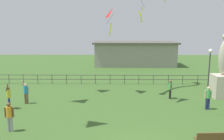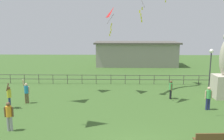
{
  "view_description": "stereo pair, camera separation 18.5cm",
  "coord_description": "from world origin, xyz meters",
  "px_view_note": "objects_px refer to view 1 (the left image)",
  "views": [
    {
      "loc": [
        -1.22,
        -9.34,
        5.67
      ],
      "look_at": [
        -1.45,
        6.84,
        2.74
      ],
      "focal_mm": 37.74,
      "sensor_mm": 36.0,
      "label": 1
    },
    {
      "loc": [
        -1.04,
        -9.34,
        5.67
      ],
      "look_at": [
        -1.45,
        6.84,
        2.74
      ],
      "focal_mm": 37.74,
      "sensor_mm": 36.0,
      "label": 2
    }
  ],
  "objects_px": {
    "person_2": "(208,96)",
    "park_bench": "(211,139)",
    "lamppost": "(210,61)",
    "person_0": "(9,115)",
    "statue_monument": "(223,77)",
    "person_3": "(170,88)",
    "person_1": "(9,96)",
    "kite_1": "(113,14)",
    "person_4": "(26,92)"
  },
  "relations": [
    {
      "from": "lamppost",
      "to": "person_1",
      "type": "xyz_separation_m",
      "value": [
        -15.63,
        -4.37,
        -1.92
      ]
    },
    {
      "from": "person_3",
      "to": "person_4",
      "type": "distance_m",
      "value": 11.24
    },
    {
      "from": "park_bench",
      "to": "person_2",
      "type": "bearing_deg",
      "value": 70.56
    },
    {
      "from": "person_3",
      "to": "statue_monument",
      "type": "bearing_deg",
      "value": 5.31
    },
    {
      "from": "person_4",
      "to": "park_bench",
      "type": "bearing_deg",
      "value": -30.27
    },
    {
      "from": "lamppost",
      "to": "kite_1",
      "type": "bearing_deg",
      "value": -178.59
    },
    {
      "from": "kite_1",
      "to": "lamppost",
      "type": "bearing_deg",
      "value": 1.41
    },
    {
      "from": "statue_monument",
      "to": "park_bench",
      "type": "bearing_deg",
      "value": -116.48
    },
    {
      "from": "kite_1",
      "to": "person_2",
      "type": "bearing_deg",
      "value": -31.63
    },
    {
      "from": "park_bench",
      "to": "person_0",
      "type": "xyz_separation_m",
      "value": [
        -10.35,
        1.74,
        0.49
      ]
    },
    {
      "from": "person_1",
      "to": "person_3",
      "type": "height_order",
      "value": "person_1"
    },
    {
      "from": "park_bench",
      "to": "person_1",
      "type": "relative_size",
      "value": 0.81
    },
    {
      "from": "person_0",
      "to": "person_3",
      "type": "height_order",
      "value": "person_0"
    },
    {
      "from": "kite_1",
      "to": "person_0",
      "type": "bearing_deg",
      "value": -125.75
    },
    {
      "from": "lamppost",
      "to": "park_bench",
      "type": "bearing_deg",
      "value": -110.23
    },
    {
      "from": "lamppost",
      "to": "park_bench",
      "type": "xyz_separation_m",
      "value": [
        -3.6,
        -9.76,
        -2.4
      ]
    },
    {
      "from": "person_3",
      "to": "kite_1",
      "type": "distance_m",
      "value": 7.64
    },
    {
      "from": "lamppost",
      "to": "person_2",
      "type": "bearing_deg",
      "value": -111.22
    },
    {
      "from": "park_bench",
      "to": "person_1",
      "type": "distance_m",
      "value": 13.19
    },
    {
      "from": "statue_monument",
      "to": "person_0",
      "type": "bearing_deg",
      "value": -155.41
    },
    {
      "from": "statue_monument",
      "to": "lamppost",
      "type": "bearing_deg",
      "value": 112.91
    },
    {
      "from": "person_0",
      "to": "park_bench",
      "type": "bearing_deg",
      "value": -9.54
    },
    {
      "from": "person_4",
      "to": "kite_1",
      "type": "distance_m",
      "value": 9.25
    },
    {
      "from": "person_2",
      "to": "park_bench",
      "type": "bearing_deg",
      "value": -109.44
    },
    {
      "from": "park_bench",
      "to": "kite_1",
      "type": "distance_m",
      "value": 12.37
    },
    {
      "from": "person_0",
      "to": "person_2",
      "type": "xyz_separation_m",
      "value": [
        12.27,
        3.72,
        -0.01
      ]
    },
    {
      "from": "statue_monument",
      "to": "lamppost",
      "type": "distance_m",
      "value": 1.86
    },
    {
      "from": "person_2",
      "to": "person_4",
      "type": "height_order",
      "value": "person_4"
    },
    {
      "from": "person_1",
      "to": "kite_1",
      "type": "distance_m",
      "value": 10.22
    },
    {
      "from": "person_3",
      "to": "kite_1",
      "type": "xyz_separation_m",
      "value": [
        -4.61,
        1.57,
        5.89
      ]
    },
    {
      "from": "person_0",
      "to": "kite_1",
      "type": "distance_m",
      "value": 11.24
    },
    {
      "from": "person_1",
      "to": "lamppost",
      "type": "bearing_deg",
      "value": 15.61
    },
    {
      "from": "park_bench",
      "to": "person_0",
      "type": "relative_size",
      "value": 0.91
    },
    {
      "from": "lamppost",
      "to": "person_3",
      "type": "distance_m",
      "value": 4.57
    },
    {
      "from": "person_2",
      "to": "person_1",
      "type": "bearing_deg",
      "value": -179.73
    },
    {
      "from": "statue_monument",
      "to": "person_3",
      "type": "height_order",
      "value": "statue_monument"
    },
    {
      "from": "lamppost",
      "to": "person_4",
      "type": "bearing_deg",
      "value": -167.87
    },
    {
      "from": "person_0",
      "to": "kite_1",
      "type": "bearing_deg",
      "value": 54.25
    },
    {
      "from": "person_3",
      "to": "person_0",
      "type": "bearing_deg",
      "value": -148.6
    },
    {
      "from": "person_1",
      "to": "person_2",
      "type": "relative_size",
      "value": 1.14
    },
    {
      "from": "park_bench",
      "to": "kite_1",
      "type": "xyz_separation_m",
      "value": [
        -4.72,
        9.56,
        6.29
      ]
    },
    {
      "from": "park_bench",
      "to": "person_2",
      "type": "distance_m",
      "value": 5.81
    },
    {
      "from": "statue_monument",
      "to": "person_2",
      "type": "bearing_deg",
      "value": -127.57
    },
    {
      "from": "person_1",
      "to": "kite_1",
      "type": "xyz_separation_m",
      "value": [
        7.31,
        4.16,
        5.81
      ]
    },
    {
      "from": "statue_monument",
      "to": "person_1",
      "type": "bearing_deg",
      "value": -169.54
    },
    {
      "from": "statue_monument",
      "to": "person_3",
      "type": "relative_size",
      "value": 3.48
    },
    {
      "from": "person_1",
      "to": "person_3",
      "type": "bearing_deg",
      "value": 12.27
    },
    {
      "from": "statue_monument",
      "to": "park_bench",
      "type": "relative_size",
      "value": 3.45
    },
    {
      "from": "lamppost",
      "to": "person_0",
      "type": "bearing_deg",
      "value": -150.09
    },
    {
      "from": "person_4",
      "to": "kite_1",
      "type": "relative_size",
      "value": 0.79
    }
  ]
}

